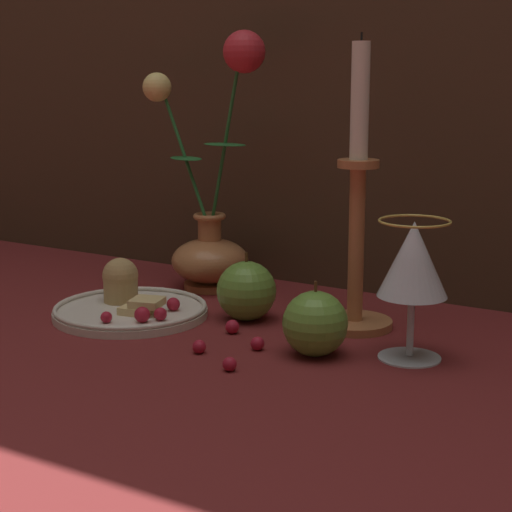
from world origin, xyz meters
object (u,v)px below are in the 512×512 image
object	(u,v)px
plate_with_pastries	(129,304)
apple_near_glass	(246,291)
wine_glass	(413,265)
candlestick	(357,228)
vase	(212,215)
apple_beside_vase	(315,324)

from	to	relation	value
plate_with_pastries	apple_near_glass	distance (m)	0.16
wine_glass	candlestick	xyz separation A→B (m)	(-0.10, 0.08, 0.02)
wine_glass	candlestick	distance (m)	0.13
wine_glass	vase	bearing A→B (deg)	157.95
plate_with_pastries	candlestick	size ratio (longest dim) A/B	0.56
plate_with_pastries	candlestick	xyz separation A→B (m)	(0.28, 0.11, 0.11)
vase	wine_glass	xyz separation A→B (m)	(0.37, -0.15, -0.00)
wine_glass	apple_near_glass	bearing A→B (deg)	171.51
apple_near_glass	wine_glass	bearing A→B (deg)	-8.49
candlestick	apple_beside_vase	bearing A→B (deg)	-86.58
candlestick	plate_with_pastries	bearing A→B (deg)	-159.45
wine_glass	apple_beside_vase	xyz separation A→B (m)	(-0.10, -0.05, -0.07)
candlestick	apple_beside_vase	size ratio (longest dim) A/B	4.17
apple_near_glass	apple_beside_vase	bearing A→B (deg)	-29.76
wine_glass	candlestick	bearing A→B (deg)	143.10
plate_with_pastries	apple_near_glass	world-z (taller)	apple_near_glass
plate_with_pastries	apple_beside_vase	distance (m)	0.29
vase	plate_with_pastries	bearing A→B (deg)	-95.09
vase	candlestick	bearing A→B (deg)	-15.04
apple_beside_vase	apple_near_glass	size ratio (longest dim) A/B	0.97
wine_glass	apple_near_glass	size ratio (longest dim) A/B	1.77
apple_beside_vase	apple_near_glass	world-z (taller)	apple_near_glass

